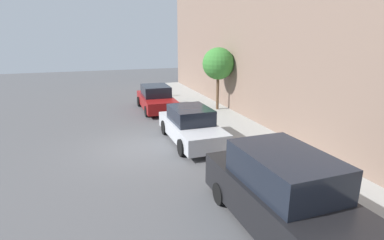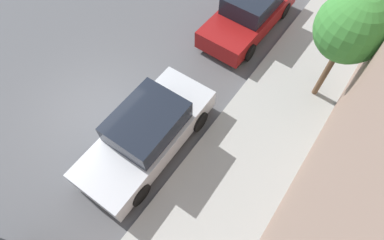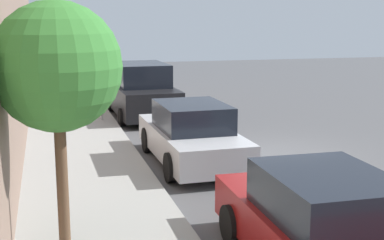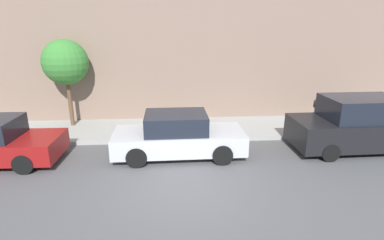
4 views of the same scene
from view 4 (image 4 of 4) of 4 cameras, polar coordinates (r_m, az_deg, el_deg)
ground_plane at (r=8.64m, az=-1.50°, el=-12.92°), size 60.00×60.00×0.00m
sidewalk at (r=13.11m, az=-2.47°, el=-1.71°), size 2.86×32.00×0.15m
parked_suv_nearest at (r=12.44m, az=29.21°, el=-0.89°), size 2.08×4.83×1.98m
parked_sedan_second at (r=10.43m, az=-2.64°, el=-3.05°), size 1.92×4.52×1.54m
parking_meter_near at (r=13.25m, az=22.35°, el=1.39°), size 0.11×0.15×1.40m
street_tree at (r=13.85m, az=-22.99°, el=10.03°), size 1.89×1.89×3.73m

